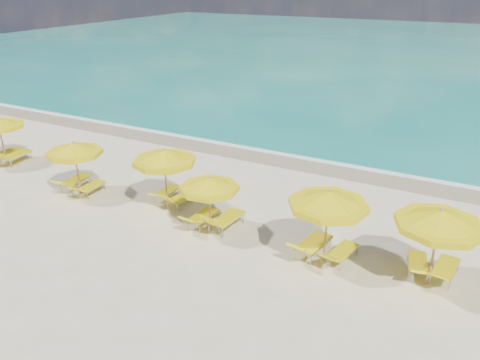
% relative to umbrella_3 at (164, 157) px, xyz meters
% --- Properties ---
extents(ground_plane, '(120.00, 120.00, 0.00)m').
position_rel_umbrella_3_xyz_m(ground_plane, '(2.58, -0.25, -2.10)').
color(ground_plane, beige).
extents(ocean, '(120.00, 80.00, 0.30)m').
position_rel_umbrella_3_xyz_m(ocean, '(2.58, 47.75, -2.10)').
color(ocean, '#15796B').
rests_on(ocean, ground).
extents(wet_sand_band, '(120.00, 2.60, 0.01)m').
position_rel_umbrella_3_xyz_m(wet_sand_band, '(2.58, 7.15, -2.10)').
color(wet_sand_band, tan).
rests_on(wet_sand_band, ground).
extents(foam_line, '(120.00, 1.20, 0.03)m').
position_rel_umbrella_3_xyz_m(foam_line, '(2.58, 7.95, -2.10)').
color(foam_line, white).
rests_on(foam_line, ground).
extents(whitecap_near, '(14.00, 0.36, 0.05)m').
position_rel_umbrella_3_xyz_m(whitecap_near, '(-3.42, 16.75, -2.10)').
color(whitecap_near, white).
rests_on(whitecap_near, ground).
extents(umbrella_2, '(2.36, 2.36, 2.29)m').
position_rel_umbrella_3_xyz_m(umbrella_2, '(-4.00, -0.65, -0.15)').
color(umbrella_2, tan).
rests_on(umbrella_2, ground).
extents(umbrella_3, '(2.50, 2.50, 2.46)m').
position_rel_umbrella_3_xyz_m(umbrella_3, '(0.00, 0.00, 0.00)').
color(umbrella_3, tan).
rests_on(umbrella_3, ground).
extents(umbrella_4, '(2.58, 2.58, 2.12)m').
position_rel_umbrella_3_xyz_m(umbrella_4, '(2.47, -0.81, -0.29)').
color(umbrella_4, tan).
rests_on(umbrella_4, ground).
extents(umbrella_5, '(2.84, 2.84, 2.53)m').
position_rel_umbrella_3_xyz_m(umbrella_5, '(6.68, -0.78, 0.05)').
color(umbrella_5, tan).
rests_on(umbrella_5, ground).
extents(umbrella_6, '(2.58, 2.58, 2.53)m').
position_rel_umbrella_3_xyz_m(umbrella_6, '(9.82, -0.54, 0.06)').
color(umbrella_6, tan).
rests_on(umbrella_6, ground).
extents(lounger_1_left, '(0.86, 1.77, 0.78)m').
position_rel_umbrella_3_xyz_m(lounger_1_left, '(-10.23, 0.65, -1.89)').
color(lounger_1_left, '#A5A8AD').
rests_on(lounger_1_left, ground).
extents(lounger_1_right, '(0.88, 2.03, 0.85)m').
position_rel_umbrella_3_xyz_m(lounger_1_right, '(-9.32, 0.46, -1.86)').
color(lounger_1_right, '#A5A8AD').
rests_on(lounger_1_right, ground).
extents(lounger_2_left, '(0.83, 1.94, 0.81)m').
position_rel_umbrella_3_xyz_m(lounger_2_left, '(-4.50, -0.40, -1.87)').
color(lounger_2_left, '#A5A8AD').
rests_on(lounger_2_left, ground).
extents(lounger_2_right, '(0.65, 1.70, 0.69)m').
position_rel_umbrella_3_xyz_m(lounger_2_right, '(-3.54, -0.48, -1.90)').
color(lounger_2_right, '#A5A8AD').
rests_on(lounger_2_right, ground).
extents(lounger_3_left, '(0.71, 1.75, 0.70)m').
position_rel_umbrella_3_xyz_m(lounger_3_left, '(-0.43, 0.54, -1.90)').
color(lounger_3_left, '#A5A8AD').
rests_on(lounger_3_left, ground).
extents(lounger_3_right, '(0.79, 1.73, 0.81)m').
position_rel_umbrella_3_xyz_m(lounger_3_right, '(0.44, 0.35, -1.89)').
color(lounger_3_right, '#A5A8AD').
rests_on(lounger_3_right, ground).
extents(lounger_4_left, '(0.70, 1.82, 0.79)m').
position_rel_umbrella_3_xyz_m(lounger_4_left, '(2.01, -0.61, -1.88)').
color(lounger_4_left, '#A5A8AD').
rests_on(lounger_4_left, ground).
extents(lounger_4_right, '(0.89, 1.97, 0.94)m').
position_rel_umbrella_3_xyz_m(lounger_4_right, '(2.88, -0.43, -1.86)').
color(lounger_4_right, '#A5A8AD').
rests_on(lounger_4_right, ground).
extents(lounger_5_left, '(0.99, 2.04, 0.89)m').
position_rel_umbrella_3_xyz_m(lounger_5_left, '(6.22, -0.61, -1.86)').
color(lounger_5_left, '#A5A8AD').
rests_on(lounger_5_left, ground).
extents(lounger_5_right, '(0.88, 1.79, 0.67)m').
position_rel_umbrella_3_xyz_m(lounger_5_right, '(7.18, -0.53, -1.90)').
color(lounger_5_right, '#A5A8AD').
rests_on(lounger_5_right, ground).
extents(lounger_6_left, '(0.85, 1.77, 0.72)m').
position_rel_umbrella_3_xyz_m(lounger_6_left, '(9.43, -0.11, -1.89)').
color(lounger_6_left, '#A5A8AD').
rests_on(lounger_6_left, ground).
extents(lounger_6_right, '(0.82, 1.89, 0.74)m').
position_rel_umbrella_3_xyz_m(lounger_6_right, '(10.20, -0.04, -1.88)').
color(lounger_6_right, '#A5A8AD').
rests_on(lounger_6_right, ground).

